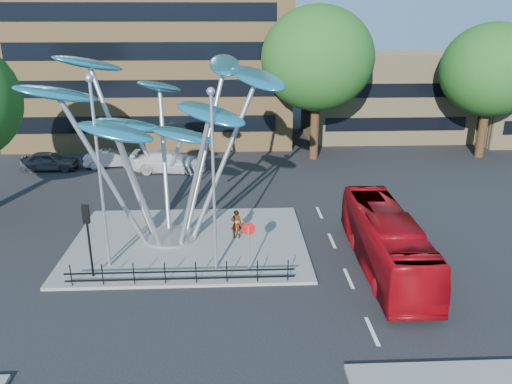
{
  "coord_description": "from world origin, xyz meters",
  "views": [
    {
      "loc": [
        1.41,
        -17.7,
        11.2
      ],
      "look_at": [
        2.4,
        4.0,
        3.51
      ],
      "focal_mm": 35.0,
      "sensor_mm": 36.0,
      "label": 1
    }
  ],
  "objects_px": {
    "street_lamp_right": "(213,166)",
    "no_entry_sign_island": "(249,239)",
    "tree_right": "(317,59)",
    "street_lamp_left": "(98,158)",
    "tree_far": "(492,70)",
    "pedestrian": "(236,224)",
    "parked_car_right": "(169,161)",
    "parked_car_left": "(49,161)",
    "parked_car_mid": "(111,159)",
    "red_bus": "(386,241)",
    "traffic_light_island": "(87,225)",
    "leaf_sculpture": "(162,110)"
  },
  "relations": [
    {
      "from": "street_lamp_right",
      "to": "no_entry_sign_island",
      "type": "bearing_deg",
      "value": -17.87
    },
    {
      "from": "tree_right",
      "to": "street_lamp_left",
      "type": "relative_size",
      "value": 1.38
    },
    {
      "from": "tree_far",
      "to": "pedestrian",
      "type": "xyz_separation_m",
      "value": [
        -20.53,
        -15.69,
        -6.18
      ]
    },
    {
      "from": "street_lamp_right",
      "to": "parked_car_right",
      "type": "xyz_separation_m",
      "value": [
        -3.98,
        15.86,
        -4.3
      ]
    },
    {
      "from": "pedestrian",
      "to": "parked_car_left",
      "type": "distance_m",
      "value": 19.5
    },
    {
      "from": "street_lamp_right",
      "to": "parked_car_right",
      "type": "distance_m",
      "value": 16.91
    },
    {
      "from": "no_entry_sign_island",
      "to": "parked_car_right",
      "type": "distance_m",
      "value": 17.27
    },
    {
      "from": "parked_car_mid",
      "to": "parked_car_right",
      "type": "relative_size",
      "value": 0.74
    },
    {
      "from": "pedestrian",
      "to": "parked_car_mid",
      "type": "height_order",
      "value": "pedestrian"
    },
    {
      "from": "tree_far",
      "to": "street_lamp_right",
      "type": "xyz_separation_m",
      "value": [
        -21.5,
        -19.0,
        -2.01
      ]
    },
    {
      "from": "tree_right",
      "to": "parked_car_mid",
      "type": "relative_size",
      "value": 2.97
    },
    {
      "from": "red_bus",
      "to": "pedestrian",
      "type": "bearing_deg",
      "value": 155.65
    },
    {
      "from": "tree_right",
      "to": "street_lamp_right",
      "type": "relative_size",
      "value": 1.46
    },
    {
      "from": "tree_far",
      "to": "street_lamp_left",
      "type": "height_order",
      "value": "tree_far"
    },
    {
      "from": "street_lamp_left",
      "to": "pedestrian",
      "type": "relative_size",
      "value": 5.64
    },
    {
      "from": "street_lamp_left",
      "to": "parked_car_right",
      "type": "xyz_separation_m",
      "value": [
        1.02,
        15.36,
        -4.56
      ]
    },
    {
      "from": "traffic_light_island",
      "to": "red_bus",
      "type": "xyz_separation_m",
      "value": [
        13.38,
        0.49,
        -1.26
      ]
    },
    {
      "from": "tree_far",
      "to": "no_entry_sign_island",
      "type": "bearing_deg",
      "value": -135.75
    },
    {
      "from": "tree_right",
      "to": "parked_car_left",
      "type": "height_order",
      "value": "tree_right"
    },
    {
      "from": "leaf_sculpture",
      "to": "traffic_light_island",
      "type": "xyz_separation_m",
      "value": [
        -2.93,
        -4.18,
        -4.26
      ]
    },
    {
      "from": "parked_car_mid",
      "to": "parked_car_right",
      "type": "xyz_separation_m",
      "value": [
        4.73,
        -1.49,
        0.12
      ]
    },
    {
      "from": "parked_car_mid",
      "to": "traffic_light_island",
      "type": "bearing_deg",
      "value": -179.2
    },
    {
      "from": "parked_car_left",
      "to": "no_entry_sign_island",
      "type": "bearing_deg",
      "value": -139.75
    },
    {
      "from": "pedestrian",
      "to": "parked_car_left",
      "type": "xyz_separation_m",
      "value": [
        -14.18,
        13.39,
        -0.2
      ]
    },
    {
      "from": "street_lamp_left",
      "to": "red_bus",
      "type": "height_order",
      "value": "street_lamp_left"
    },
    {
      "from": "street_lamp_left",
      "to": "street_lamp_right",
      "type": "bearing_deg",
      "value": -5.71
    },
    {
      "from": "leaf_sculpture",
      "to": "pedestrian",
      "type": "relative_size",
      "value": 8.16
    },
    {
      "from": "parked_car_left",
      "to": "tree_far",
      "type": "bearing_deg",
      "value": -86.52
    },
    {
      "from": "parked_car_left",
      "to": "parked_car_mid",
      "type": "relative_size",
      "value": 1.05
    },
    {
      "from": "leaf_sculpture",
      "to": "street_lamp_left",
      "type": "relative_size",
      "value": 1.45
    },
    {
      "from": "street_lamp_right",
      "to": "parked_car_left",
      "type": "xyz_separation_m",
      "value": [
        -13.21,
        16.7,
        -4.37
      ]
    },
    {
      "from": "no_entry_sign_island",
      "to": "parked_car_left",
      "type": "height_order",
      "value": "no_entry_sign_island"
    },
    {
      "from": "leaf_sculpture",
      "to": "tree_far",
      "type": "bearing_deg",
      "value": 32.48
    },
    {
      "from": "red_bus",
      "to": "tree_far",
      "type": "bearing_deg",
      "value": 55.65
    },
    {
      "from": "street_lamp_left",
      "to": "pedestrian",
      "type": "height_order",
      "value": "street_lamp_left"
    },
    {
      "from": "red_bus",
      "to": "leaf_sculpture",
      "type": "bearing_deg",
      "value": 161.84
    },
    {
      "from": "parked_car_left",
      "to": "red_bus",
      "type": "bearing_deg",
      "value": -128.7
    },
    {
      "from": "leaf_sculpture",
      "to": "pedestrian",
      "type": "distance_m",
      "value": 6.93
    },
    {
      "from": "tree_right",
      "to": "red_bus",
      "type": "bearing_deg",
      "value": -88.86
    },
    {
      "from": "no_entry_sign_island",
      "to": "parked_car_right",
      "type": "xyz_separation_m",
      "value": [
        -5.48,
        16.35,
        -1.02
      ]
    },
    {
      "from": "parked_car_right",
      "to": "parked_car_left",
      "type": "bearing_deg",
      "value": 88.25
    },
    {
      "from": "tree_right",
      "to": "street_lamp_right",
      "type": "distance_m",
      "value": 20.64
    },
    {
      "from": "red_bus",
      "to": "parked_car_mid",
      "type": "xyz_separation_m",
      "value": [
        -16.59,
        17.35,
        -0.68
      ]
    },
    {
      "from": "street_lamp_left",
      "to": "leaf_sculpture",
      "type": "bearing_deg",
      "value": 52.6
    },
    {
      "from": "no_entry_sign_island",
      "to": "parked_car_right",
      "type": "height_order",
      "value": "no_entry_sign_island"
    },
    {
      "from": "pedestrian",
      "to": "parked_car_mid",
      "type": "bearing_deg",
      "value": -53.16
    },
    {
      "from": "tree_right",
      "to": "red_bus",
      "type": "relative_size",
      "value": 1.24
    },
    {
      "from": "parked_car_left",
      "to": "pedestrian",
      "type": "bearing_deg",
      "value": -133.67
    },
    {
      "from": "pedestrian",
      "to": "tree_far",
      "type": "bearing_deg",
      "value": -140.35
    },
    {
      "from": "traffic_light_island",
      "to": "no_entry_sign_island",
      "type": "distance_m",
      "value": 7.05
    }
  ]
}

